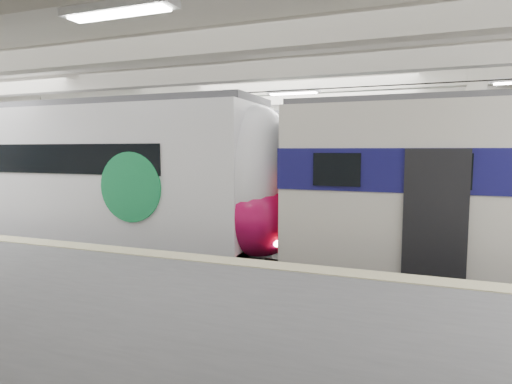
% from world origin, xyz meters
% --- Properties ---
extents(station_hall, '(36.00, 24.00, 5.75)m').
position_xyz_m(station_hall, '(0.00, -1.74, 3.24)').
color(station_hall, black).
rests_on(station_hall, ground).
extents(modern_emu, '(14.42, 2.98, 4.62)m').
position_xyz_m(modern_emu, '(-5.68, -0.00, 2.27)').
color(modern_emu, white).
rests_on(modern_emu, ground).
extents(far_train, '(14.72, 3.58, 4.64)m').
position_xyz_m(far_train, '(-4.16, 5.50, 2.40)').
color(far_train, white).
rests_on(far_train, ground).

